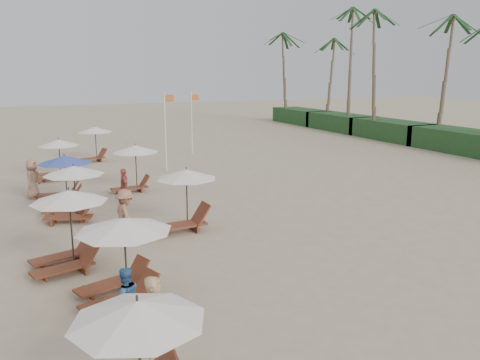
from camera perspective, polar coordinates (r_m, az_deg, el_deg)
name	(u,v)px	position (r m, az deg, el deg)	size (l,w,h in m)	color
ground	(307,275)	(14.58, 7.66, -10.71)	(160.00, 160.00, 0.00)	tan
shrub_hedge	(463,141)	(39.28, 24.28, 4.09)	(3.20, 53.00, 1.60)	#193D1C
palm_row	(465,10)	(39.74, 24.39, 17.38)	(7.00, 52.00, 12.30)	brown
lounger_station_1	(118,255)	(12.92, -13.81, -8.32)	(2.58, 2.42, 2.14)	brown
lounger_station_2	(65,227)	(15.28, -19.49, -5.16)	(2.44, 2.21, 2.37)	brown
lounger_station_3	(70,190)	(20.42, -18.93, -1.11)	(2.54, 2.34, 2.12)	brown
lounger_station_4	(62,175)	(23.40, -19.80, 0.51)	(2.50, 2.38, 2.06)	brown
lounger_station_5	(56,158)	(28.46, -20.37, 2.35)	(2.44, 2.16, 2.14)	brown
inland_station_0	(181,197)	(17.99, -6.75, -1.94)	(2.87, 2.24, 2.22)	brown
inland_station_1	(133,161)	(24.39, -12.16, 2.15)	(2.51, 2.24, 2.22)	brown
inland_station_2	(93,139)	(33.30, -16.52, 4.49)	(2.62, 2.24, 2.22)	brown
beachgoer_near	(157,323)	(10.08, -9.53, -15.86)	(0.69, 0.45, 1.89)	tan
beachgoer_mid_a	(125,300)	(11.57, -13.06, -13.23)	(0.73, 0.57, 1.50)	#305D91
beachgoer_mid_b	(126,216)	(17.24, -12.98, -4.03)	(1.19, 0.68, 1.84)	#9C6B4F
beachgoer_far_a	(124,187)	(22.09, -13.18, -0.75)	(0.95, 0.39, 1.61)	#B75349
beachgoer_far_b	(32,179)	(24.47, -22.75, 0.10)	(0.89, 0.58, 1.81)	#9E7056
flag_pole_near	(166,127)	(29.13, -8.52, 6.00)	(0.59, 0.08, 4.59)	silver
flag_pole_far	(192,119)	(35.24, -5.52, 6.94)	(0.60, 0.08, 4.33)	silver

